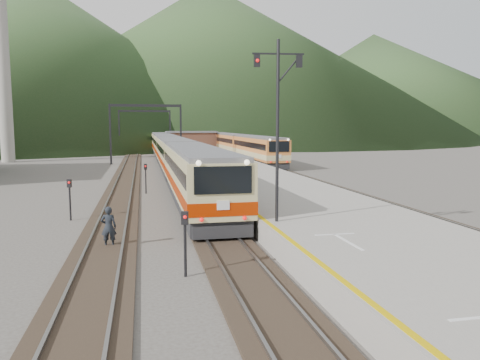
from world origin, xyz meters
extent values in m
cube|color=black|center=(0.00, 40.00, 0.06)|extent=(2.60, 200.00, 0.12)
cube|color=slate|center=(-0.72, 40.00, 0.16)|extent=(0.10, 200.00, 0.14)
cube|color=slate|center=(0.72, 40.00, 0.16)|extent=(0.10, 200.00, 0.14)
cube|color=black|center=(-5.00, 40.00, 0.06)|extent=(2.60, 200.00, 0.12)
cube|color=slate|center=(-5.72, 40.00, 0.16)|extent=(0.10, 200.00, 0.14)
cube|color=slate|center=(-4.28, 40.00, 0.16)|extent=(0.10, 200.00, 0.14)
cube|color=black|center=(11.50, 40.00, 0.06)|extent=(2.60, 200.00, 0.12)
cube|color=slate|center=(10.78, 40.00, 0.16)|extent=(0.10, 200.00, 0.14)
cube|color=slate|center=(12.22, 40.00, 0.16)|extent=(0.10, 200.00, 0.14)
cube|color=gray|center=(5.60, 38.00, 0.50)|extent=(8.00, 100.00, 1.00)
cube|color=black|center=(-7.50, 55.00, 4.00)|extent=(0.25, 0.25, 8.00)
cube|color=black|center=(1.80, 55.00, 4.00)|extent=(0.25, 0.25, 8.00)
cube|color=black|center=(-2.85, 55.00, 7.80)|extent=(9.30, 0.22, 0.35)
cube|color=black|center=(-7.50, 80.00, 4.00)|extent=(0.25, 0.25, 8.00)
cube|color=black|center=(1.80, 80.00, 4.00)|extent=(0.25, 0.25, 8.00)
cube|color=black|center=(-2.85, 80.00, 7.80)|extent=(9.30, 0.22, 0.35)
cylinder|color=#9E998E|center=(-22.00, 62.00, 15.00)|extent=(1.80, 1.80, 30.00)
cube|color=brown|center=(5.60, 78.00, 2.40)|extent=(9.00, 4.00, 2.80)
cube|color=slate|center=(5.60, 78.00, 3.95)|extent=(9.40, 4.40, 0.30)
cone|color=#284921|center=(-40.00, 190.00, 30.00)|extent=(180.00, 180.00, 60.00)
cone|color=#284921|center=(30.00, 230.00, 37.50)|extent=(220.00, 220.00, 75.00)
cone|color=#284921|center=(110.00, 210.00, 25.00)|extent=(160.00, 160.00, 50.00)
cube|color=tan|center=(0.00, 20.78, 2.11)|extent=(3.08, 20.72, 3.76)
cube|color=tan|center=(0.00, 42.00, 2.11)|extent=(3.08, 20.72, 3.76)
cube|color=tan|center=(0.00, 63.22, 2.11)|extent=(3.08, 20.72, 3.76)
cube|color=tan|center=(0.00, 84.44, 2.11)|extent=(3.08, 20.72, 3.76)
cube|color=orange|center=(11.50, 50.30, 1.97)|extent=(2.85, 19.16, 3.48)
cube|color=orange|center=(11.50, 69.95, 1.97)|extent=(2.85, 19.16, 3.48)
cube|color=orange|center=(11.50, 89.61, 1.97)|extent=(2.85, 19.16, 3.48)
cylinder|color=black|center=(2.31, 10.05, 4.88)|extent=(0.14, 0.14, 7.75)
cube|color=black|center=(2.31, 10.05, 8.15)|extent=(2.20, 0.30, 0.07)
cube|color=black|center=(1.41, 10.14, 7.85)|extent=(0.27, 0.21, 0.50)
cube|color=black|center=(3.20, 9.95, 7.85)|extent=(0.27, 0.21, 0.50)
cylinder|color=black|center=(-2.02, 6.34, 1.00)|extent=(0.10, 0.10, 2.00)
cube|color=black|center=(-2.02, 6.34, 2.05)|extent=(0.26, 0.23, 0.45)
cylinder|color=black|center=(-3.18, 26.69, 1.00)|extent=(0.10, 0.10, 2.00)
cube|color=black|center=(-3.18, 26.69, 2.05)|extent=(0.23, 0.18, 0.45)
cylinder|color=black|center=(-7.30, 17.20, 1.00)|extent=(0.10, 0.10, 2.00)
cube|color=black|center=(-7.30, 17.20, 2.05)|extent=(0.25, 0.21, 0.45)
imported|color=black|center=(-4.85, 10.89, 0.89)|extent=(0.67, 0.47, 1.77)
camera|label=1|loc=(-3.36, -9.29, 5.17)|focal=35.00mm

